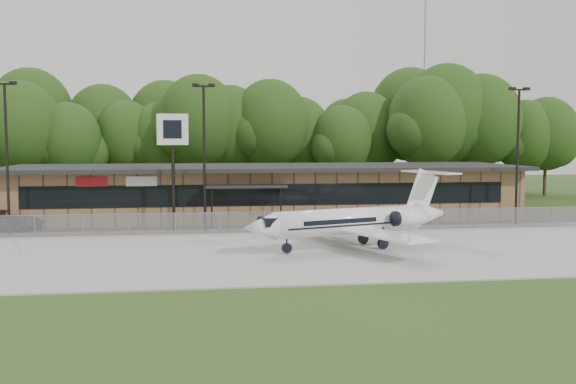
{
  "coord_description": "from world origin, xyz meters",
  "views": [
    {
      "loc": [
        -5.3,
        -28.21,
        6.45
      ],
      "look_at": [
        0.23,
        12.0,
        3.08
      ],
      "focal_mm": 40.0,
      "sensor_mm": 36.0,
      "label": 1
    }
  ],
  "objects": [
    {
      "name": "fence",
      "position": [
        0.0,
        15.0,
        0.78
      ],
      "size": [
        46.0,
        0.04,
        1.52
      ],
      "color": "gray",
      "rests_on": "ground"
    },
    {
      "name": "business_jet",
      "position": [
        3.66,
        8.0,
        1.63
      ],
      "size": [
        13.4,
        12.0,
        4.56
      ],
      "rotation": [
        0.0,
        0.0,
        0.32
      ],
      "color": "white",
      "rests_on": "ground"
    },
    {
      "name": "terminal",
      "position": [
        -0.0,
        23.94,
        2.18
      ],
      "size": [
        41.0,
        11.65,
        4.3
      ],
      "color": "#8E6147",
      "rests_on": "ground"
    },
    {
      "name": "light_pole_left",
      "position": [
        -18.0,
        16.5,
        5.98
      ],
      "size": [
        1.55,
        0.3,
        10.23
      ],
      "color": "black",
      "rests_on": "ground"
    },
    {
      "name": "parking_lot",
      "position": [
        0.0,
        19.5,
        0.03
      ],
      "size": [
        50.0,
        9.0,
        0.06
      ],
      "primitive_type": "cube",
      "color": "#383835",
      "rests_on": "ground"
    },
    {
      "name": "suv",
      "position": [
        -18.99,
        18.63,
        0.75
      ],
      "size": [
        5.61,
        2.99,
        1.5
      ],
      "primitive_type": "imported",
      "rotation": [
        0.0,
        0.0,
        1.48
      ],
      "color": "#2B2A2D",
      "rests_on": "ground"
    },
    {
      "name": "light_pole_right",
      "position": [
        18.0,
        16.5,
        5.98
      ],
      "size": [
        1.55,
        0.3,
        10.23
      ],
      "color": "black",
      "rests_on": "ground"
    },
    {
      "name": "light_pole_mid",
      "position": [
        -5.0,
        16.5,
        5.98
      ],
      "size": [
        1.55,
        0.3,
        10.23
      ],
      "color": "black",
      "rests_on": "ground"
    },
    {
      "name": "ground",
      "position": [
        0.0,
        0.0,
        0.0
      ],
      "size": [
        160.0,
        160.0,
        0.0
      ],
      "primitive_type": "plane",
      "color": "#32481A",
      "rests_on": "ground"
    },
    {
      "name": "apron",
      "position": [
        0.0,
        8.0,
        0.04
      ],
      "size": [
        64.0,
        18.0,
        0.08
      ],
      "primitive_type": "cube",
      "color": "#9E9B93",
      "rests_on": "ground"
    },
    {
      "name": "radio_mast",
      "position": [
        22.0,
        48.0,
        12.5
      ],
      "size": [
        0.2,
        0.2,
        25.0
      ],
      "primitive_type": "cylinder",
      "color": "gray",
      "rests_on": "ground"
    },
    {
      "name": "pole_sign",
      "position": [
        -7.14,
        16.8,
        6.25
      ],
      "size": [
        2.15,
        0.37,
        8.18
      ],
      "rotation": [
        0.0,
        0.0,
        -0.06
      ],
      "color": "black",
      "rests_on": "ground"
    },
    {
      "name": "treeline",
      "position": [
        0.0,
        42.0,
        7.5
      ],
      "size": [
        72.0,
        12.0,
        15.0
      ],
      "primitive_type": null,
      "color": "#1D3811",
      "rests_on": "ground"
    }
  ]
}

